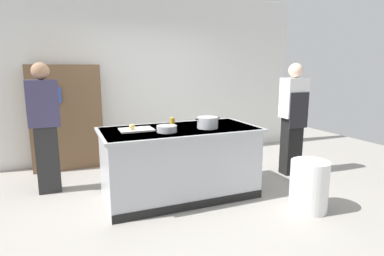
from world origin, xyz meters
The scene contains 12 objects.
ground_plane centered at (0.00, 0.00, 0.00)m, with size 10.00×10.00×0.00m, color #9E9991.
back_wall centered at (0.00, 2.10, 1.50)m, with size 6.40×0.12×3.00m, color white.
counter_island centered at (0.00, 0.00, 0.47)m, with size 1.98×0.98×0.90m.
cutting_board centered at (-0.53, 0.08, 0.91)m, with size 0.40×0.28×0.02m, color silver.
onion centered at (-0.59, 0.05, 0.96)m, with size 0.07×0.07×0.07m, color tan.
stock_pot centered at (0.33, -0.12, 0.97)m, with size 0.33×0.26×0.14m.
mixing_bowl centered at (-0.22, -0.16, 0.94)m, with size 0.24×0.24×0.08m, color #B7BABF.
juice_cup centered at (-0.02, 0.24, 0.95)m, with size 0.07×0.07×0.10m, color yellow.
trash_bin centered at (1.24, -0.97, 0.30)m, with size 0.44×0.44×0.60m, color white.
person_chef centered at (1.92, 0.17, 0.91)m, with size 0.38×0.25×1.72m.
person_guest centered at (-1.57, 0.82, 0.91)m, with size 0.38×0.24×1.72m.
bookshelf centered at (-1.30, 1.80, 0.85)m, with size 1.10×0.31×1.70m.
Camera 1 is at (-1.35, -3.66, 1.65)m, focal length 29.48 mm.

